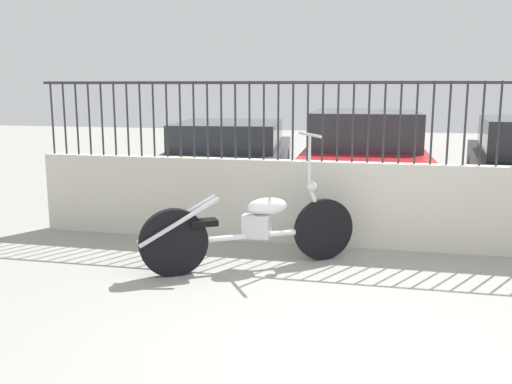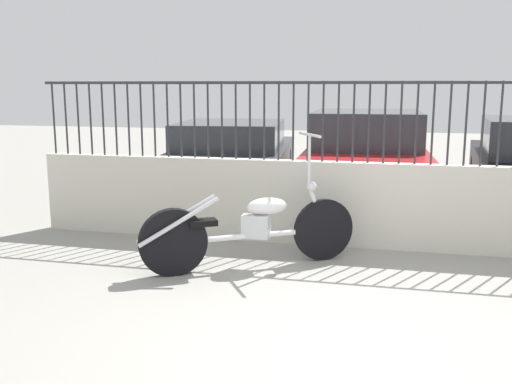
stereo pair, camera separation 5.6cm
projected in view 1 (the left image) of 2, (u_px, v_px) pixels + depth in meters
The scene contains 6 objects.
ground_plane at pixel (351, 346), 4.13m from camera, with size 40.00×40.00×0.00m, color gray.
low_wall at pixel (366, 205), 6.61m from camera, with size 8.12×0.18×0.99m.
fence_railing at pixel (369, 110), 6.41m from camera, with size 8.12×0.04×0.92m.
motorcycle_white at pixel (241, 229), 5.82m from camera, with size 2.04×1.31×1.38m.
car_dark_grey at pixel (230, 156), 9.99m from camera, with size 2.37×4.60×1.25m.
car_red at pixel (364, 158), 8.97m from camera, with size 1.91×4.23×1.48m.
Camera 1 is at (0.17, -3.91, 1.86)m, focal length 40.00 mm.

